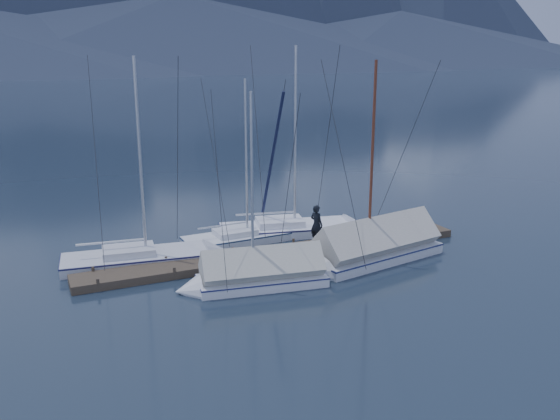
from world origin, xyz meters
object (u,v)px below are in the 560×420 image
(sailboat_open_left, at_px, (158,258))
(person, at_px, (316,224))
(sailboat_open_mid, at_px, (256,237))
(sailboat_open_right, at_px, (305,229))
(sailboat_covered_near, at_px, (366,252))
(sailboat_covered_far, at_px, (250,277))

(sailboat_open_left, relative_size, person, 5.29)
(sailboat_open_left, bearing_deg, sailboat_open_mid, 12.56)
(sailboat_open_right, xyz_separation_m, person, (-0.72, -2.63, 1.08))
(sailboat_covered_near, distance_m, person, 2.72)
(sailboat_covered_near, height_order, sailboat_covered_far, sailboat_covered_near)
(sailboat_open_mid, relative_size, sailboat_covered_near, 0.89)
(person, bearing_deg, sailboat_open_mid, 14.07)
(sailboat_open_right, height_order, person, sailboat_open_right)
(sailboat_covered_near, bearing_deg, sailboat_open_left, 155.71)
(sailboat_open_mid, xyz_separation_m, person, (1.98, -2.60, 1.10))
(sailboat_open_left, relative_size, sailboat_open_mid, 1.13)
(sailboat_open_mid, height_order, person, sailboat_open_mid)
(sailboat_open_left, height_order, sailboat_open_right, sailboat_open_right)
(sailboat_open_mid, distance_m, sailboat_covered_near, 5.87)
(sailboat_covered_near, relative_size, person, 5.25)
(sailboat_open_mid, bearing_deg, person, -52.78)
(sailboat_open_left, height_order, sailboat_covered_far, sailboat_open_left)
(sailboat_open_right, bearing_deg, person, -105.34)
(sailboat_open_left, height_order, person, sailboat_open_left)
(sailboat_open_mid, xyz_separation_m, sailboat_covered_far, (-2.41, -5.44, 0.26))
(sailboat_open_left, distance_m, sailboat_covered_far, 5.07)
(sailboat_covered_far, height_order, person, sailboat_covered_far)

